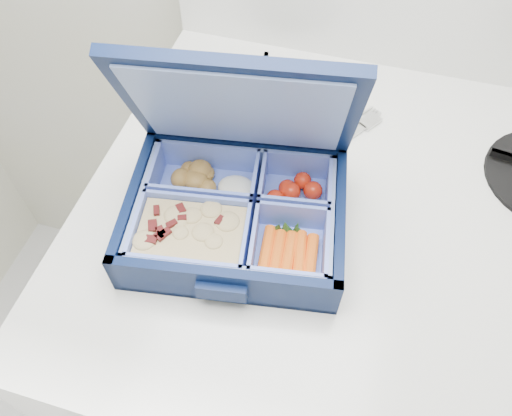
% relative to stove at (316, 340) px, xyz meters
% --- Properties ---
extents(stove, '(0.67, 0.67, 1.00)m').
position_rel_stove_xyz_m(stove, '(0.00, 0.00, 0.00)').
color(stove, white).
rests_on(stove, floor).
extents(bento_box, '(0.27, 0.23, 0.06)m').
position_rel_stove_xyz_m(bento_box, '(-0.13, -0.09, 0.53)').
color(bento_box, '#071439').
rests_on(bento_box, stove).
extents(burner_grate_rear, '(0.21, 0.21, 0.02)m').
position_rel_stove_xyz_m(burner_grate_rear, '(-0.17, 0.15, 0.51)').
color(burner_grate_rear, black).
rests_on(burner_grate_rear, stove).
extents(fork, '(0.13, 0.17, 0.01)m').
position_rel_stove_xyz_m(fork, '(-0.05, 0.06, 0.50)').
color(fork, silver).
rests_on(fork, stove).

